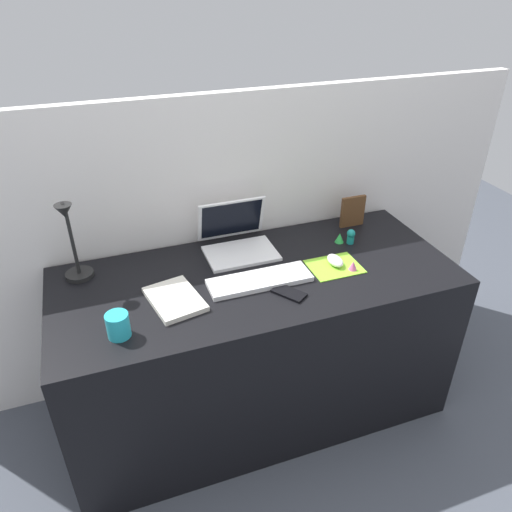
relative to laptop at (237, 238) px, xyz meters
name	(u,v)px	position (x,y,z in m)	size (l,w,h in m)	color
ground_plane	(257,402)	(0.01, -0.23, -0.79)	(6.00, 6.00, 0.00)	#474C56
back_wall	(230,241)	(0.01, 0.16, -0.10)	(2.83, 0.05, 1.38)	silver
desk	(257,344)	(0.01, -0.23, -0.42)	(1.63, 0.69, 0.74)	black
laptop	(237,238)	(0.00, 0.00, 0.00)	(0.30, 0.27, 0.21)	white
keyboard	(260,280)	(0.00, -0.28, -0.04)	(0.41, 0.13, 0.02)	white
mousepad	(334,267)	(0.33, -0.28, -0.05)	(0.21, 0.17, 0.00)	#8CDB33
mouse	(335,261)	(0.34, -0.27, -0.03)	(0.06, 0.10, 0.03)	white
cell_phone	(289,293)	(0.08, -0.39, -0.05)	(0.06, 0.13, 0.01)	black
desk_lamp	(72,244)	(-0.66, -0.03, 0.11)	(0.11, 0.16, 0.36)	black
notebook_pad	(175,299)	(-0.34, -0.29, -0.04)	(0.17, 0.24, 0.02)	silver
picture_frame	(353,211)	(0.58, 0.02, 0.02)	(0.12, 0.02, 0.15)	brown
coffee_mug	(118,325)	(-0.55, -0.42, -0.01)	(0.08, 0.08, 0.09)	#28B7CC
toy_figurine_teal	(351,236)	(0.49, -0.13, -0.02)	(0.04, 0.04, 0.07)	teal
toy_figurine_pink	(353,266)	(0.39, -0.33, -0.03)	(0.04, 0.04, 0.04)	pink
toy_figurine_green	(340,238)	(0.45, -0.10, -0.03)	(0.04, 0.04, 0.04)	green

